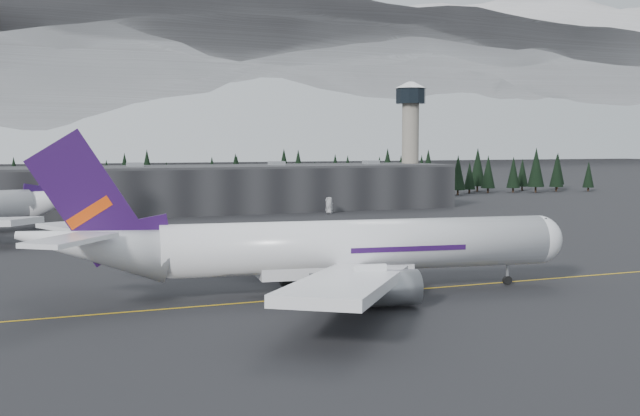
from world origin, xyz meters
name	(u,v)px	position (x,y,z in m)	size (l,w,h in m)	color
ground	(379,289)	(0.00, 0.00, 0.00)	(1400.00, 1400.00, 0.00)	black
taxiline	(386,292)	(0.00, -2.00, 0.01)	(400.00, 0.40, 0.02)	gold
terminal	(173,189)	(0.00, 125.00, 6.30)	(160.00, 30.00, 12.60)	black
control_tower	(410,128)	(75.00, 128.00, 23.41)	(10.00, 10.00, 37.70)	gray
treeline	(147,179)	(0.00, 162.00, 7.50)	(360.00, 20.00, 15.00)	black
mountain_ridge	(27,158)	(0.00, 1000.00, 0.00)	(4400.00, 900.00, 420.00)	white
jet_main	(313,248)	(-9.20, 0.07, 5.76)	(69.18, 63.46, 20.41)	white
gse_vehicle_a	(70,222)	(-29.00, 100.68, 0.64)	(2.13, 4.61, 1.28)	silver
gse_vehicle_b	(330,211)	(38.35, 105.92, 0.75)	(1.77, 4.40, 1.50)	white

